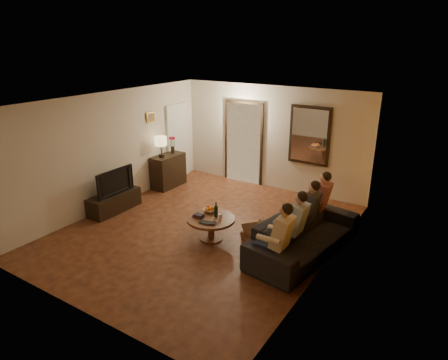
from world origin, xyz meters
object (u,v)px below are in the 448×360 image
Objects in this scene: dresser at (168,171)px; person_b at (293,228)px; dog at (254,228)px; tv at (112,181)px; tv_stand at (114,202)px; person_d at (318,205)px; table_lamp at (161,147)px; laptop at (207,224)px; person_a at (278,242)px; coffee_table at (211,229)px; person_c at (306,216)px; bowl at (210,210)px; wine_bottle at (216,209)px; sofa at (305,235)px.

person_b reaches higher than dresser.
tv is at bearing -157.53° from dog.
tv_stand is 4.45m from person_d.
person_b reaches higher than tv_stand.
table_lamp is 4.47m from person_b.
tv reaches higher than laptop.
dresser is at bearing 171.52° from dog.
person_b is at bearing 2.08° from laptop.
person_b and person_d have the same top height.
person_a reaches higher than laptop.
dog is at bearing 27.39° from coffee_table.
person_c is at bearing 90.00° from person_a.
bowl is (2.41, -1.38, -0.63)m from table_lamp.
person_d is 4.63× the size of bowl.
table_lamp is 4.31m from person_c.
person_c reaches higher than dresser.
person_d is 2.00m from wine_bottle.
coffee_table is at bearing -116.57° from wine_bottle.
tv_stand is 1.25× the size of tv.
person_d is at bearing 18.63° from tv_stand.
table_lamp is 1.64× the size of laptop.
dresser is 1.90m from tv.
coffee_table is at bearing -50.71° from bowl.
dresser is 4.52m from person_b.
person_a reaches higher than dresser.
tv is at bearing -90.00° from dresser.
person_d reaches higher than wine_bottle.
wine_bottle is at bearing -86.63° from tv.
wine_bottle reaches higher than sofa.
tv is (0.00, -1.87, 0.28)m from dresser.
sofa is (4.30, -1.14, -0.75)m from table_lamp.
coffee_table is 0.38m from bowl.
dresser is at bearing 0.00° from tv.
tv is at bearing -173.48° from bowl.
tv_stand is at bearing 105.56° from sofa.
table_lamp is 0.45× the size of person_b.
dresser is at bearing 81.17° from sofa.
dog is at bearing 9.71° from bowl.
person_a is 4.63× the size of bowl.
person_d is (4.20, 1.41, -0.10)m from tv.
person_c is (4.20, -1.06, 0.18)m from dresser.
dresser is at bearing 146.94° from wine_bottle.
tv is 0.83× the size of person_a.
tv is 2.65m from wine_bottle.
wine_bottle reaches higher than tv_stand.
tv is 0.83× the size of person_b.
tv_stand is 0.50m from tv.
tv_stand is 0.50× the size of sofa.
table_lamp reaches higher than person_b.
tv_stand is 3.79× the size of laptop.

